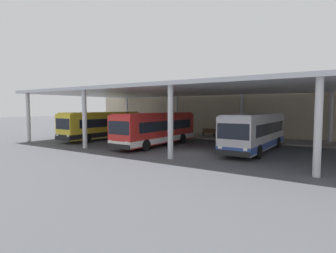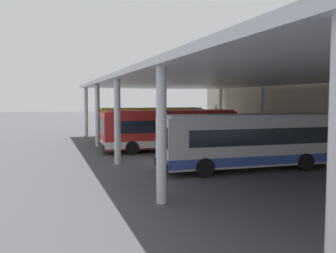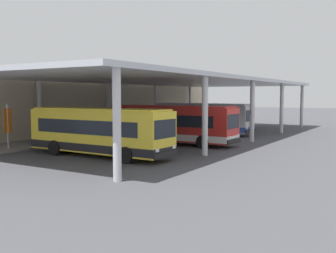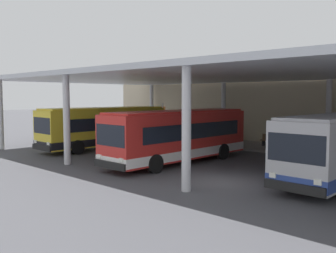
% 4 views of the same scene
% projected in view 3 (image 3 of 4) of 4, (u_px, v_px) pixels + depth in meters
% --- Properties ---
extents(ground_plane, '(200.00, 200.00, 0.00)m').
position_uv_depth(ground_plane, '(225.00, 140.00, 35.52)').
color(ground_plane, '#47474C').
extents(platform_kerb, '(42.00, 4.50, 0.18)m').
position_uv_depth(platform_kerb, '(121.00, 133.00, 41.61)').
color(platform_kerb, gray).
rests_on(platform_kerb, ground).
extents(station_building_facade, '(48.00, 1.60, 6.53)m').
position_uv_depth(station_building_facade, '(98.00, 102.00, 43.05)').
color(station_building_facade, '#C1B293').
rests_on(station_building_facade, ground).
extents(canopy_shelter, '(40.00, 17.00, 5.55)m').
position_uv_depth(canopy_shelter, '(172.00, 82.00, 37.96)').
color(canopy_shelter, silver).
rests_on(canopy_shelter, ground).
extents(bus_nearest_bay, '(2.89, 10.58, 3.17)m').
position_uv_depth(bus_nearest_bay, '(99.00, 131.00, 25.86)').
color(bus_nearest_bay, yellow).
rests_on(bus_nearest_bay, ground).
extents(bus_second_bay, '(2.79, 10.55, 3.17)m').
position_uv_depth(bus_second_bay, '(174.00, 124.00, 32.58)').
color(bus_second_bay, red).
rests_on(bus_second_bay, ground).
extents(bus_middle_bay, '(2.87, 10.58, 3.17)m').
position_uv_depth(bus_middle_bay, '(202.00, 118.00, 41.16)').
color(bus_middle_bay, '#B7B7BC').
rests_on(bus_middle_bay, ground).
extents(bench_waiting, '(1.80, 0.45, 0.92)m').
position_uv_depth(bench_waiting, '(98.00, 130.00, 38.58)').
color(bench_waiting, brown).
rests_on(bench_waiting, platform_kerb).
extents(trash_bin, '(0.52, 0.52, 0.98)m').
position_uv_depth(trash_bin, '(66.00, 133.00, 35.35)').
color(trash_bin, '#236638').
rests_on(trash_bin, platform_kerb).
extents(banner_sign, '(0.70, 0.12, 3.20)m').
position_uv_depth(banner_sign, '(8.00, 123.00, 28.79)').
color(banner_sign, '#B2B2B7').
rests_on(banner_sign, platform_kerb).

